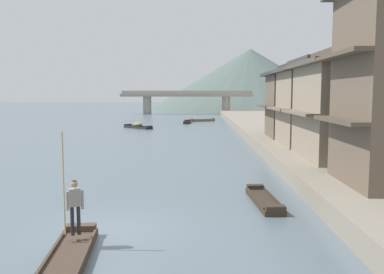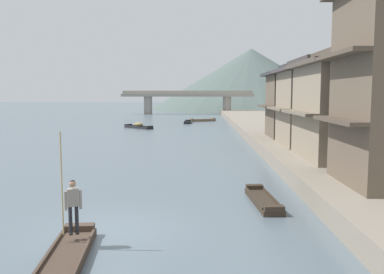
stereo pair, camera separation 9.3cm
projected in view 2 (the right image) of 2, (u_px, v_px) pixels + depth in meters
name	position (u px, v px, depth m)	size (l,w,h in m)	color
ground_plane	(110.00, 230.00, 13.57)	(400.00, 400.00, 0.00)	slate
riverbank_right	(328.00, 133.00, 42.99)	(18.00, 110.00, 0.84)	gray
boat_foreground_poled	(65.00, 258.00, 10.92)	(1.49, 4.53, 0.40)	#423328
boatman_person	(72.00, 200.00, 11.96)	(0.52, 0.37, 3.04)	black
boat_moored_nearest	(203.00, 120.00, 66.92)	(4.28, 2.65, 0.50)	brown
boat_moored_second	(188.00, 122.00, 62.84)	(1.09, 4.02, 0.41)	#232326
boat_moored_third	(139.00, 126.00, 53.53)	(4.20, 4.03, 0.79)	#232326
boat_moored_far	(263.00, 200.00, 16.88)	(1.12, 3.91, 0.39)	#33281E
house_waterfront_second	(351.00, 106.00, 23.04)	(6.41, 7.01, 6.14)	gray
house_waterfront_tall	(313.00, 103.00, 29.22)	(5.55, 6.31, 6.14)	gray
house_waterfront_narrow	(304.00, 101.00, 34.71)	(6.91, 5.51, 6.14)	brown
stone_bridge	(187.00, 98.00, 89.99)	(28.94, 2.40, 5.16)	gray
hill_far_west	(251.00, 79.00, 118.35)	(58.25, 58.25, 17.39)	#4C5B56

